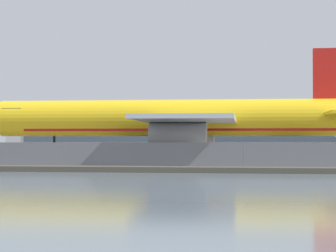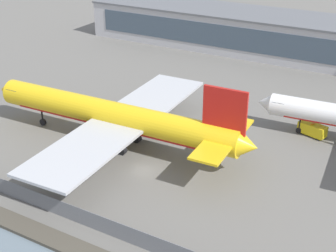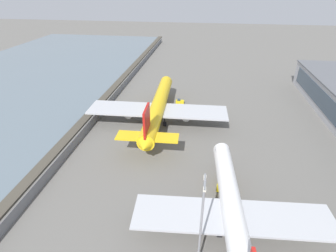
{
  "view_description": "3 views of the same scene",
  "coord_description": "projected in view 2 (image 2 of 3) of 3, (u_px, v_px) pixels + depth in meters",
  "views": [
    {
      "loc": [
        2.26,
        -78.84,
        2.84
      ],
      "look_at": [
        -11.03,
        8.07,
        4.81
      ],
      "focal_mm": 70.0,
      "sensor_mm": 36.0,
      "label": 1
    },
    {
      "loc": [
        35.75,
        -54.88,
        40.68
      ],
      "look_at": [
        1.0,
        6.75,
        5.37
      ],
      "focal_mm": 50.0,
      "sensor_mm": 36.0,
      "label": 2
    },
    {
      "loc": [
        69.22,
        19.9,
        42.42
      ],
      "look_at": [
        -1.79,
        9.46,
        2.38
      ],
      "focal_mm": 28.0,
      "sensor_mm": 36.0,
      "label": 3
    }
  ],
  "objects": [
    {
      "name": "ops_van",
      "position": [
        313.0,
        129.0,
        86.99
      ],
      "size": [
        5.59,
        3.53,
        2.48
      ],
      "color": "yellow",
      "rests_on": "ground"
    },
    {
      "name": "shoreline_seawall",
      "position": [
        58.0,
        241.0,
        60.55
      ],
      "size": [
        320.0,
        3.0,
        0.5
      ],
      "color": "#474238",
      "rests_on": "ground"
    },
    {
      "name": "ground_plane",
      "position": [
        142.0,
        170.0,
        76.64
      ],
      "size": [
        500.0,
        500.0,
        0.0
      ],
      "primitive_type": "plane",
      "color": "#66635E"
    },
    {
      "name": "terminal_building",
      "position": [
        271.0,
        34.0,
        130.25
      ],
      "size": [
        108.91,
        19.92,
        10.85
      ],
      "color": "#B2B2B7",
      "rests_on": "ground"
    },
    {
      "name": "perimeter_fence",
      "position": [
        80.0,
        216.0,
        63.58
      ],
      "size": [
        280.0,
        0.1,
        2.67
      ],
      "color": "slate",
      "rests_on": "ground"
    },
    {
      "name": "baggage_tug",
      "position": [
        68.0,
        111.0,
        95.55
      ],
      "size": [
        1.63,
        3.21,
        1.8
      ],
      "color": "yellow",
      "rests_on": "ground"
    },
    {
      "name": "cargo_jet_yellow",
      "position": [
        117.0,
        117.0,
        81.85
      ],
      "size": [
        52.92,
        45.59,
        14.65
      ],
      "color": "yellow",
      "rests_on": "ground"
    }
  ]
}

